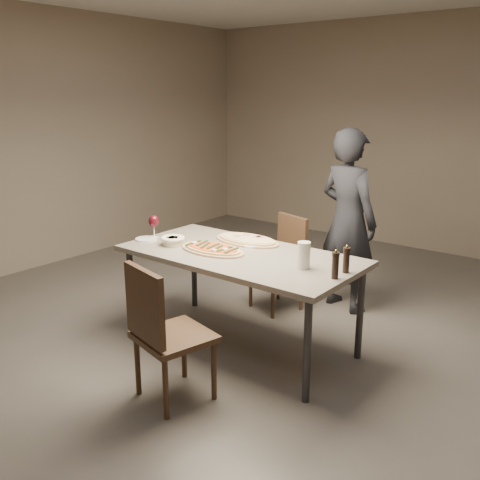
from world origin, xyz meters
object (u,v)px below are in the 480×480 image
Objects in this scene: dining_table at (240,260)px; ham_pizza at (247,240)px; bread_basket at (173,240)px; carafe at (304,255)px; pepper_mill_left at (335,265)px; diner at (348,221)px; zucchini_pizza at (212,249)px; chair_near at (162,327)px; chair_far at (283,257)px.

dining_table is 3.12× the size of ham_pizza.
carafe is at bearing 7.02° from bread_basket.
pepper_mill_left is at bearing 3.37° from bread_basket.
pepper_mill_left is 0.12× the size of diner.
zucchini_pizza is at bearing 84.54° from diner.
pepper_mill_left is at bearing 63.25° from chair_near.
ham_pizza is 0.59m from bread_basket.
ham_pizza is 0.68× the size of chair_far.
chair_near reaches higher than zucchini_pizza.
diner is (0.82, 1.35, 0.02)m from bread_basket.
chair_near is 1.08× the size of chair_far.
diner reaches higher than pepper_mill_left.
chair_near is (0.25, -1.20, -0.25)m from ham_pizza.
pepper_mill_left is at bearing -11.67° from carafe.
diner reaches higher than zucchini_pizza.
chair_far reaches higher than zucchini_pizza.
carafe is 1.25m from diner.
diner reaches higher than chair_far.
carafe reaches higher than chair_far.
dining_table is 0.23m from zucchini_pizza.
bread_basket is 1.05m from chair_near.
diner is (-0.56, 1.27, -0.03)m from pepper_mill_left.
bread_basket is at bearing 173.44° from zucchini_pizza.
dining_table is 0.90m from chair_far.
chair_near reaches higher than dining_table.
zucchini_pizza is 0.34× the size of diner.
pepper_mill_left is 0.27m from carafe.
pepper_mill_left reaches higher than ham_pizza.
carafe is (1.11, 0.14, 0.05)m from bread_basket.
pepper_mill_left is 1.42m from chair_far.
bread_basket reaches higher than ham_pizza.
dining_table is at bearing 178.33° from carafe.
pepper_mill_left is (0.83, -0.07, 0.15)m from dining_table.
carafe is at bearing -11.73° from zucchini_pizza.
ham_pizza is 2.96× the size of pepper_mill_left.
diner is at bearing 99.20° from chair_near.
ham_pizza is 1.01m from diner.
bread_basket reaches higher than zucchini_pizza.
dining_table is 1.98× the size of chair_near.
pepper_mill_left reaches higher than zucchini_pizza.
bread_basket is at bearing 86.59° from chair_far.
pepper_mill_left is at bearing 154.21° from chair_far.
chair_far is at bearing 112.72° from chair_near.
ham_pizza is (0.05, 0.37, -0.00)m from zucchini_pizza.
bread_basket is at bearing 73.27° from diner.
carafe is at bearing 168.33° from pepper_mill_left.
dining_table is at bearing 175.06° from pepper_mill_left.
carafe reaches higher than chair_near.
carafe is 0.20× the size of chair_near.
chair_far is (-0.74, 0.87, -0.37)m from carafe.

